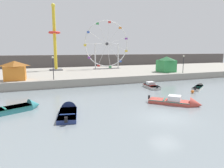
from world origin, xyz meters
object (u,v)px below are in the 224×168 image
Objects in this scene: promenade_lamp_far at (53,64)px; motorboat_navy_blue at (68,111)px; motorboat_teal_painted at (20,108)px; mooring_buoy_orange at (193,92)px; drop_tower_yellow_tower at (55,40)px; motorboat_faded_red at (180,102)px; carnival_booth_green_kiosk at (166,64)px; ferris_wheel_white_frame at (107,45)px; carnival_booth_orange_canopy at (15,70)px; motorboat_pale_grey at (149,85)px; motorboat_white_red_stripe at (199,87)px; promenade_lamp_near at (183,61)px.

motorboat_navy_blue is at bearing -90.20° from promenade_lamp_far.
mooring_buoy_orange is at bearing -22.77° from motorboat_teal_painted.
motorboat_faded_red is at bearing -72.47° from drop_tower_yellow_tower.
carnival_booth_green_kiosk reaches higher than motorboat_navy_blue.
ferris_wheel_white_frame is 24.73m from carnival_booth_orange_canopy.
motorboat_teal_painted is 31.90m from carnival_booth_green_kiosk.
mooring_buoy_orange is (-6.15, -14.48, -2.82)m from carnival_booth_green_kiosk.
carnival_booth_orange_canopy is at bearing 79.00° from motorboat_pale_grey.
motorboat_white_red_stripe is at bearing -74.28° from ferris_wheel_white_frame.
motorboat_faded_red is at bearing -85.24° from motorboat_navy_blue.
drop_tower_yellow_tower is 4.32× the size of carnival_booth_orange_canopy.
carnival_booth_green_kiosk is (21.82, -12.51, -5.15)m from drop_tower_yellow_tower.
motorboat_pale_grey is 1.44× the size of carnival_booth_orange_canopy.
carnival_booth_green_kiosk is at bearing 43.07° from motorboat_white_red_stripe.
motorboat_teal_painted is 1.03× the size of motorboat_pale_grey.
drop_tower_yellow_tower is 32.21m from mooring_buoy_orange.
motorboat_faded_red is at bearing -143.95° from mooring_buoy_orange.
promenade_lamp_far is (5.63, -1.61, 0.86)m from carnival_booth_orange_canopy.
motorboat_pale_grey is at bearing -46.24° from motorboat_navy_blue.
motorboat_faded_red reaches higher than motorboat_pale_grey.
ferris_wheel_white_frame is (19.06, 26.54, 7.05)m from motorboat_teal_painted.
motorboat_pale_grey is at bearing -19.50° from promenade_lamp_far.
motorboat_pale_grey is 0.95× the size of motorboat_navy_blue.
drop_tower_yellow_tower is (-12.58, 0.46, 0.86)m from ferris_wheel_white_frame.
motorboat_navy_blue is 33.40m from ferris_wheel_white_frame.
drop_tower_yellow_tower is 16.77m from carnival_booth_orange_canopy.
motorboat_teal_painted is 0.43× the size of ferris_wheel_white_frame.
carnival_booth_green_kiosk is 8.39× the size of mooring_buoy_orange.
ferris_wheel_white_frame reaches higher than carnival_booth_green_kiosk.
motorboat_teal_painted is 1.39× the size of carnival_booth_green_kiosk.
motorboat_pale_grey is 0.33× the size of drop_tower_yellow_tower.
drop_tower_yellow_tower is at bearing 93.11° from motorboat_white_red_stripe.
motorboat_teal_painted is 1.39× the size of promenade_lamp_far.
motorboat_pale_grey is 15.84m from promenade_lamp_far.
promenade_lamp_far reaches higher than mooring_buoy_orange.
motorboat_faded_red is 0.97× the size of motorboat_navy_blue.
carnival_booth_green_kiosk is 1.02× the size of promenade_lamp_near.
motorboat_white_red_stripe is 0.32× the size of drop_tower_yellow_tower.
mooring_buoy_orange is (17.70, -11.45, -3.54)m from promenade_lamp_far.
carnival_booth_green_kiosk is (2.47, 11.95, 2.83)m from motorboat_white_red_stripe.
carnival_booth_green_kiosk is at bearing 124.85° from promenade_lamp_near.
promenade_lamp_near is at bearing 28.09° from motorboat_white_red_stripe.
carnival_booth_orange_canopy is 5.92m from promenade_lamp_far.
carnival_booth_orange_canopy is (-7.68, -13.94, -5.30)m from drop_tower_yellow_tower.
mooring_buoy_orange is at bearing -32.89° from promenade_lamp_far.
ferris_wheel_white_frame is (14.68, 29.14, 7.13)m from motorboat_navy_blue.
ferris_wheel_white_frame is at bearing 7.37° from motorboat_pale_grey.
ferris_wheel_white_frame is 12.62m from drop_tower_yellow_tower.
motorboat_pale_grey is 7.78m from motorboat_white_red_stripe.
promenade_lamp_near is (11.28, -15.00, -3.61)m from ferris_wheel_white_frame.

